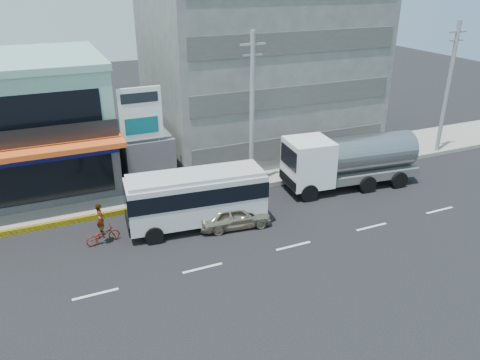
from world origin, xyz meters
The scene contains 13 objects.
ground centered at (0.00, 0.00, 0.00)m, with size 120.00×120.00×0.00m, color black.
sidewalk centered at (5.00, 9.50, 0.15)m, with size 70.00×5.00×0.30m, color gray.
shop_building centered at (-8.00, 13.95, 4.00)m, with size 12.40×11.70×8.00m.
concrete_building centered at (10.00, 15.00, 7.00)m, with size 16.00×12.00×14.00m, color gray.
gap_structure centered at (0.00, 12.00, 1.75)m, with size 3.00×6.00×3.50m, color #414145.
satellite_dish centered at (0.00, 11.00, 3.58)m, with size 1.50×1.50×0.15m, color slate.
billboard centered at (-0.50, 9.20, 4.93)m, with size 2.60×0.18×6.90m.
utility_pole_near centered at (6.00, 7.40, 5.15)m, with size 1.60×0.30×10.00m.
utility_pole_far centered at (22.00, 7.40, 5.15)m, with size 1.60×0.30×10.00m.
minibus centered at (1.13, 4.05, 1.89)m, with size 7.76×3.23×3.17m.
sedan centered at (3.00, 3.14, 0.70)m, with size 1.65×4.10×1.40m, color #C0AF93.
tanker_truck centered at (11.77, 5.17, 1.89)m, with size 9.15×3.64×3.52m.
motorcycle_rider centered at (-4.00, 4.26, 0.76)m, with size 1.87×0.94×2.29m.
Camera 1 is at (-5.87, -17.97, 12.98)m, focal length 35.00 mm.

